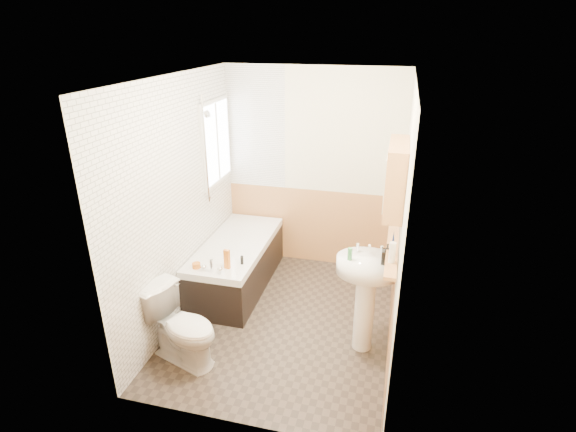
{
  "coord_description": "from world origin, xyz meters",
  "views": [
    {
      "loc": [
        1.01,
        -3.86,
        2.9
      ],
      "look_at": [
        0.0,
        0.15,
        1.15
      ],
      "focal_mm": 28.0,
      "sensor_mm": 36.0,
      "label": 1
    }
  ],
  "objects_px": {
    "toilet": "(182,327)",
    "medicine_cabinet": "(396,178)",
    "sink": "(366,285)",
    "pine_shelf": "(393,239)",
    "bathtub": "(237,263)"
  },
  "relations": [
    {
      "from": "toilet",
      "to": "pine_shelf",
      "type": "bearing_deg",
      "value": -47.97
    },
    {
      "from": "bathtub",
      "to": "sink",
      "type": "distance_m",
      "value": 1.8
    },
    {
      "from": "toilet",
      "to": "sink",
      "type": "height_order",
      "value": "sink"
    },
    {
      "from": "sink",
      "to": "pine_shelf",
      "type": "relative_size",
      "value": 0.75
    },
    {
      "from": "pine_shelf",
      "to": "medicine_cabinet",
      "type": "bearing_deg",
      "value": -128.17
    },
    {
      "from": "sink",
      "to": "pine_shelf",
      "type": "height_order",
      "value": "pine_shelf"
    },
    {
      "from": "toilet",
      "to": "sink",
      "type": "distance_m",
      "value": 1.73
    },
    {
      "from": "toilet",
      "to": "medicine_cabinet",
      "type": "distance_m",
      "value": 2.34
    },
    {
      "from": "sink",
      "to": "medicine_cabinet",
      "type": "distance_m",
      "value": 1.03
    },
    {
      "from": "bathtub",
      "to": "pine_shelf",
      "type": "height_order",
      "value": "pine_shelf"
    },
    {
      "from": "toilet",
      "to": "medicine_cabinet",
      "type": "height_order",
      "value": "medicine_cabinet"
    },
    {
      "from": "medicine_cabinet",
      "to": "pine_shelf",
      "type": "bearing_deg",
      "value": 51.83
    },
    {
      "from": "bathtub",
      "to": "pine_shelf",
      "type": "relative_size",
      "value": 1.1
    },
    {
      "from": "bathtub",
      "to": "medicine_cabinet",
      "type": "bearing_deg",
      "value": -19.97
    },
    {
      "from": "bathtub",
      "to": "sink",
      "type": "relative_size",
      "value": 1.47
    }
  ]
}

